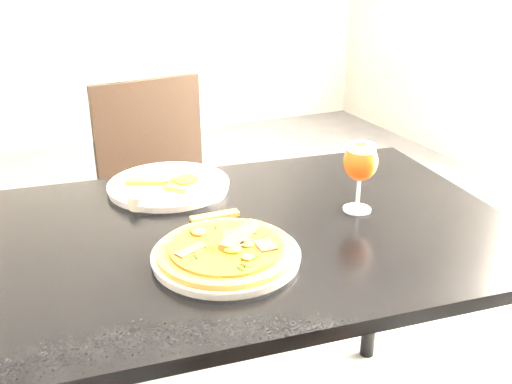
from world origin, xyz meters
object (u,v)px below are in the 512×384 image
dining_table (249,261)px  chair_far (166,200)px  pizza (226,249)px  beer_glass (361,162)px

dining_table → chair_far: (0.01, 0.77, -0.16)m
pizza → dining_table: bearing=49.4°
chair_far → beer_glass: size_ratio=5.36×
chair_far → pizza: 0.94m
chair_far → pizza: size_ratio=3.26×
pizza → beer_glass: bearing=14.0°
pizza → beer_glass: beer_glass is taller
pizza → beer_glass: 0.40m
dining_table → chair_far: chair_far is taller
dining_table → beer_glass: 0.35m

